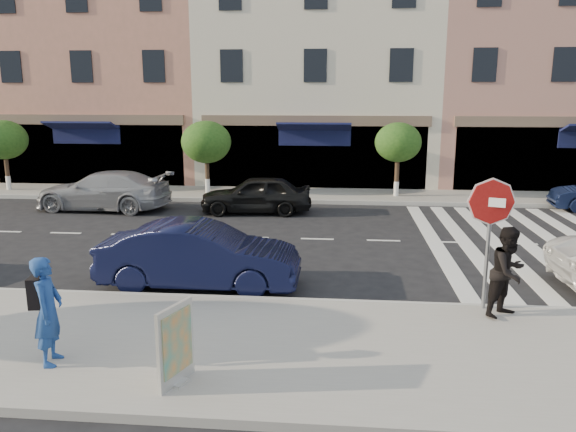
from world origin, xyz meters
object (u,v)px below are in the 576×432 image
at_px(walker, 508,272).
at_px(car_far_left, 103,191).
at_px(photographer, 48,311).
at_px(poster_board, 176,346).
at_px(car_far_mid, 256,194).
at_px(stop_sign, 490,215).
at_px(car_near_mid, 200,256).

bearing_deg(walker, car_far_left, 100.53).
bearing_deg(photographer, poster_board, -111.95).
height_order(photographer, car_far_mid, photographer).
height_order(car_far_left, car_far_mid, car_far_left).
bearing_deg(poster_board, photographer, -171.02).
bearing_deg(walker, photographer, 157.87).
distance_m(photographer, walker, 8.21).
bearing_deg(stop_sign, photographer, -138.96).
bearing_deg(poster_board, car_far_mid, 114.25).
bearing_deg(car_near_mid, walker, -102.74).
distance_m(car_near_mid, car_far_left, 10.00).
bearing_deg(poster_board, walker, 50.29).
height_order(walker, car_far_mid, walker).
bearing_deg(stop_sign, poster_board, -127.55).
bearing_deg(car_far_left, car_near_mid, 38.92).
relative_size(stop_sign, car_far_mid, 0.65).
height_order(photographer, poster_board, photographer).
height_order(photographer, car_near_mid, photographer).
bearing_deg(poster_board, stop_sign, 54.39).
bearing_deg(car_near_mid, car_far_mid, -0.34).
xyz_separation_m(stop_sign, car_near_mid, (-6.06, 1.14, -1.32)).
relative_size(walker, car_near_mid, 0.39).
distance_m(walker, car_near_mid, 6.56).
relative_size(photographer, car_near_mid, 0.39).
bearing_deg(car_far_mid, walker, 28.98).
xyz_separation_m(walker, car_far_mid, (-6.30, 9.60, -0.34)).
relative_size(photographer, poster_board, 1.43).
distance_m(stop_sign, photographer, 8.09).
height_order(poster_board, car_far_mid, car_far_mid).
bearing_deg(car_far_mid, car_near_mid, -4.91).
relative_size(poster_board, car_far_mid, 0.30).
distance_m(photographer, car_near_mid, 4.37).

